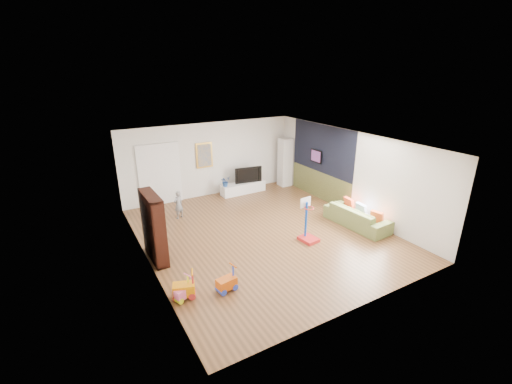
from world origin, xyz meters
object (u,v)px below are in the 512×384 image
bookshelf (154,227)px  basketball_hoop (310,220)px  media_console (243,188)px  sofa (357,216)px

bookshelf → basketball_hoop: bearing=-18.0°
bookshelf → basketball_hoop: bookshelf is taller
media_console → bookshelf: 5.21m
sofa → basketball_hoop: 1.89m
media_console → bookshelf: bearing=-144.3°
sofa → media_console: bearing=17.3°
media_console → bookshelf: bookshelf is taller
media_console → basketball_hoop: bearing=-94.3°
bookshelf → sofa: (5.76, -1.13, -0.56)m
media_console → basketball_hoop: (-0.21, -4.30, 0.41)m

